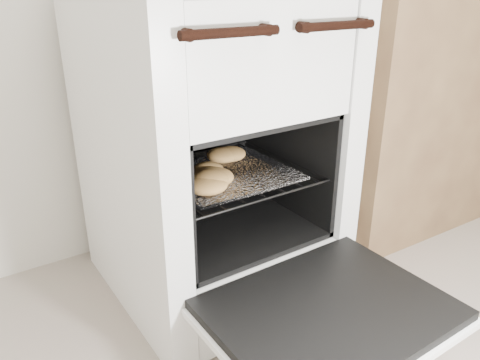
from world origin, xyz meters
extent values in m
cube|color=silver|center=(-0.07, 1.18, 0.46)|extent=(0.60, 0.64, 0.92)
cylinder|color=black|center=(-0.21, 0.84, 0.80)|extent=(0.22, 0.02, 0.02)
cylinder|color=black|center=(0.07, 0.84, 0.80)|extent=(0.22, 0.02, 0.02)
cube|color=black|center=(-0.07, 0.66, 0.21)|extent=(0.52, 0.40, 0.02)
cube|color=silver|center=(-0.07, 0.66, 0.19)|extent=(0.54, 0.42, 0.02)
cylinder|color=black|center=(-0.28, 1.10, 0.39)|extent=(0.01, 0.42, 0.01)
cylinder|color=black|center=(0.14, 1.10, 0.39)|extent=(0.01, 0.42, 0.01)
cylinder|color=black|center=(-0.07, 0.90, 0.39)|extent=(0.43, 0.01, 0.01)
cylinder|color=black|center=(-0.07, 1.30, 0.39)|extent=(0.43, 0.01, 0.01)
cylinder|color=black|center=(-0.25, 1.10, 0.39)|extent=(0.01, 0.40, 0.01)
cylinder|color=black|center=(-0.19, 1.10, 0.39)|extent=(0.01, 0.40, 0.01)
cylinder|color=black|center=(-0.13, 1.10, 0.39)|extent=(0.01, 0.40, 0.01)
cylinder|color=black|center=(-0.07, 1.10, 0.39)|extent=(0.01, 0.40, 0.01)
cylinder|color=black|center=(-0.01, 1.10, 0.39)|extent=(0.01, 0.40, 0.01)
cylinder|color=black|center=(0.05, 1.10, 0.39)|extent=(0.01, 0.40, 0.01)
cylinder|color=black|center=(0.11, 1.10, 0.39)|extent=(0.01, 0.40, 0.01)
cube|color=white|center=(-0.07, 1.08, 0.40)|extent=(0.34, 0.30, 0.01)
ellipsoid|color=tan|center=(-0.04, 1.16, 0.42)|extent=(0.12, 0.12, 0.04)
ellipsoid|color=tan|center=(-0.18, 1.00, 0.42)|extent=(0.15, 0.15, 0.04)
ellipsoid|color=tan|center=(-0.14, 1.03, 0.42)|extent=(0.13, 0.13, 0.04)
ellipsoid|color=tan|center=(-0.01, 1.16, 0.42)|extent=(0.11, 0.11, 0.04)
ellipsoid|color=tan|center=(-0.17, 1.01, 0.42)|extent=(0.14, 0.14, 0.05)
ellipsoid|color=tan|center=(-0.16, 1.03, 0.42)|extent=(0.12, 0.12, 0.05)
ellipsoid|color=tan|center=(-0.13, 1.08, 0.42)|extent=(0.12, 0.12, 0.04)
cube|color=olive|center=(0.87, 1.24, 0.45)|extent=(0.93, 0.64, 0.91)
camera|label=1|loc=(-0.71, 0.07, 0.88)|focal=35.00mm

